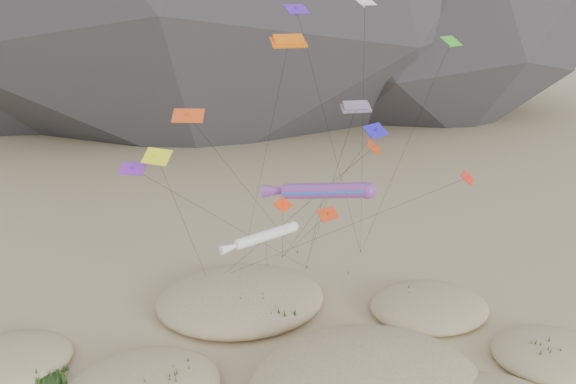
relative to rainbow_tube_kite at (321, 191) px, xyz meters
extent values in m
ellipsoid|color=#CCB789|center=(17.62, -6.43, -13.13)|extent=(9.41, 8.00, 1.96)
ellipsoid|color=#CCB789|center=(-5.46, 7.52, -12.91)|extent=(15.90, 13.51, 2.94)
ellipsoid|color=#CCB789|center=(11.43, 2.45, -13.05)|extent=(11.16, 9.48, 2.31)
ellipsoid|color=#CCB789|center=(-24.86, 2.30, -13.11)|extent=(9.96, 8.46, 2.04)
ellipsoid|color=black|center=(-11.87, -2.55, -12.87)|extent=(2.08, 1.78, 0.62)
ellipsoid|color=black|center=(0.97, -4.36, -12.47)|extent=(3.76, 3.22, 1.13)
ellipsoid|color=black|center=(3.82, -2.88, -12.57)|extent=(2.48, 2.12, 0.74)
ellipsoid|color=black|center=(16.75, -6.97, -12.97)|extent=(2.12, 1.81, 0.64)
ellipsoid|color=black|center=(-4.35, 4.92, -12.57)|extent=(2.72, 2.33, 0.82)
ellipsoid|color=black|center=(-2.83, 3.64, -12.67)|extent=(2.88, 2.47, 0.86)
ellipsoid|color=black|center=(10.58, 3.21, -12.87)|extent=(2.66, 2.27, 0.80)
ellipsoid|color=black|center=(10.95, 2.06, -12.97)|extent=(1.98, 1.69, 0.59)
ellipsoid|color=black|center=(-21.19, -0.81, -13.17)|extent=(2.11, 1.81, 0.63)
cylinder|color=#3F2D1E|center=(-7.95, 11.79, -13.42)|extent=(0.08, 0.08, 0.30)
cylinder|color=#3F2D1E|center=(0.62, 16.69, -13.42)|extent=(0.08, 0.08, 0.30)
cylinder|color=#3F2D1E|center=(2.62, 13.42, -13.42)|extent=(0.08, 0.08, 0.30)
cylinder|color=#3F2D1E|center=(2.53, 17.36, -13.42)|extent=(0.08, 0.08, 0.30)
cylinder|color=#3F2D1E|center=(6.53, 11.17, -13.42)|extent=(0.08, 0.08, 0.30)
cylinder|color=#3F2D1E|center=(-10.44, 13.67, -13.42)|extent=(0.08, 0.08, 0.30)
cylinder|color=#3F2D1E|center=(9.64, 15.92, -13.42)|extent=(0.08, 0.08, 0.30)
cylinder|color=#3F2D1E|center=(-8.79, 12.22, -13.42)|extent=(0.08, 0.08, 0.30)
cylinder|color=#F6194E|center=(0.27, -0.15, 0.04)|extent=(6.50, 4.14, 1.89)
sphere|color=#F6194E|center=(3.21, -1.66, 0.30)|extent=(1.27, 1.27, 1.27)
cone|color=#F6194E|center=(-2.95, 1.52, -0.29)|extent=(2.93, 2.22, 1.36)
cylinder|color=black|center=(1.30, 6.45, -6.77)|extent=(2.07, 13.21, 13.62)
cylinder|color=white|center=(-3.89, 2.57, -4.47)|extent=(5.45, 2.60, 1.24)
sphere|color=white|center=(-1.33, 3.45, -4.26)|extent=(0.91, 0.91, 0.91)
cone|color=white|center=(-6.71, 1.60, -4.74)|extent=(2.35, 1.46, 0.93)
cylinder|color=black|center=(-2.75, 8.14, -9.02)|extent=(2.32, 11.16, 9.12)
cube|color=orange|center=(-1.91, 2.66, 10.94)|extent=(2.80, 1.37, 0.79)
cube|color=orange|center=(-1.91, 2.66, 11.15)|extent=(2.37, 1.08, 0.77)
cylinder|color=black|center=(-2.80, 10.01, -1.31)|extent=(1.81, 14.72, 24.52)
cube|color=red|center=(4.03, 3.93, 5.55)|extent=(2.50, 1.09, 0.68)
cube|color=red|center=(4.03, 3.93, 5.78)|extent=(2.12, 0.86, 0.67)
cylinder|color=black|center=(3.55, 9.43, -4.01)|extent=(0.99, 11.02, 19.13)
cube|color=red|center=(11.87, -1.00, 0.53)|extent=(1.86, 2.01, 0.73)
cube|color=red|center=(11.87, -1.00, 0.38)|extent=(0.32, 0.31, 0.62)
cylinder|color=black|center=(1.54, 5.61, -6.49)|extent=(20.68, 13.25, 14.07)
cube|color=#2317C7|center=(4.79, 1.29, 4.20)|extent=(2.39, 2.06, 0.88)
cube|color=#2317C7|center=(4.79, 1.29, 4.05)|extent=(0.37, 0.38, 0.73)
cylinder|color=black|center=(2.70, 8.99, -4.66)|extent=(4.20, 15.42, 17.74)
cube|color=green|center=(12.96, 5.58, 10.59)|extent=(2.41, 2.17, 0.79)
cube|color=green|center=(12.96, 5.58, 10.44)|extent=(0.34, 0.33, 0.74)
cylinder|color=black|center=(11.30, 10.75, -1.46)|extent=(3.35, 10.37, 24.12)
cube|color=silver|center=(4.38, 3.84, 13.84)|extent=(2.01, 1.68, 0.60)
cube|color=silver|center=(4.38, 3.84, 13.69)|extent=(0.26, 0.24, 0.61)
cylinder|color=black|center=(7.01, 9.88, 0.16)|extent=(5.29, 12.10, 27.37)
cube|color=#DF4615|center=(-9.89, -3.41, 6.97)|extent=(2.22, 1.57, 0.72)
cube|color=#DF4615|center=(-9.89, -3.41, 6.82)|extent=(0.29, 0.26, 0.69)
cylinder|color=black|center=(-3.68, 6.98, -3.27)|extent=(12.45, 20.79, 20.51)
cube|color=#4C1DAD|center=(-1.80, 0.77, 13.33)|extent=(1.97, 1.53, 0.64)
cube|color=#4C1DAD|center=(-1.80, 0.77, 13.18)|extent=(0.26, 0.25, 0.60)
cylinder|color=black|center=(3.92, 8.35, -0.10)|extent=(11.47, 15.17, 26.86)
cube|color=red|center=(-0.11, -2.39, -1.00)|extent=(1.85, 1.45, 0.73)
cube|color=red|center=(-0.11, -2.39, -1.15)|extent=(0.29, 0.31, 0.56)
cylinder|color=black|center=(0.26, 7.15, -7.26)|extent=(0.75, 19.09, 12.54)
cube|color=purple|center=(-13.86, 1.14, 2.39)|extent=(2.17, 1.74, 0.67)
cube|color=purple|center=(-13.86, 1.14, 2.24)|extent=(0.28, 0.26, 0.66)
cylinder|color=black|center=(-5.62, 7.28, -5.57)|extent=(16.51, 12.31, 15.92)
cube|color=#FDFD1A|center=(-12.08, 0.05, 3.47)|extent=(2.31, 2.13, 0.93)
cube|color=#FDFD1A|center=(-12.08, 0.05, 3.32)|extent=(0.40, 0.41, 0.71)
cylinder|color=black|center=(-10.01, 5.92, -5.02)|extent=(4.15, 11.77, 17.01)
cube|color=red|center=(3.92, -0.68, 3.42)|extent=(1.70, 2.21, 0.83)
cube|color=red|center=(3.92, -0.68, 3.27)|extent=(0.35, 0.33, 0.67)
cylinder|color=black|center=(-2.02, 5.55, -5.05)|extent=(11.90, 12.50, 16.95)
cube|color=#FF380D|center=(-3.54, -2.59, 0.10)|extent=(1.67, 1.77, 0.54)
cube|color=#FF380D|center=(-3.54, -2.59, -0.05)|extent=(0.23, 0.23, 0.55)
cylinder|color=black|center=(-1.46, 7.05, -6.71)|extent=(4.18, 19.30, 13.63)
camera|label=1|loc=(-11.62, -39.24, 14.05)|focal=35.00mm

